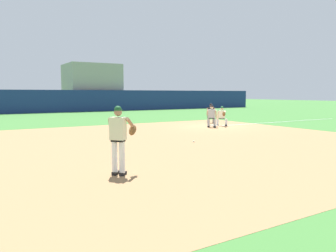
% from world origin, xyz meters
% --- Properties ---
extents(ground_plane, '(160.00, 160.00, 0.00)m').
position_xyz_m(ground_plane, '(0.00, 0.00, 0.00)').
color(ground_plane, '#3D7533').
extents(infield_dirt_patch, '(18.00, 18.00, 0.01)m').
position_xyz_m(infield_dirt_patch, '(-5.27, -4.50, 0.00)').
color(infield_dirt_patch, '#9E754C').
rests_on(infield_dirt_patch, ground).
extents(foul_line_stripe, '(13.12, 0.10, 0.00)m').
position_xyz_m(foul_line_stripe, '(6.56, 0.00, 0.01)').
color(foul_line_stripe, white).
rests_on(foul_line_stripe, ground).
extents(first_base_bag, '(0.38, 0.38, 0.09)m').
position_xyz_m(first_base_bag, '(0.00, 0.00, 0.04)').
color(first_base_bag, white).
rests_on(first_base_bag, ground).
extents(baseball, '(0.07, 0.07, 0.07)m').
position_xyz_m(baseball, '(-5.34, -5.17, 0.04)').
color(baseball, white).
rests_on(baseball, ground).
extents(pitcher, '(0.85, 0.56, 1.86)m').
position_xyz_m(pitcher, '(-10.49, -8.99, 1.06)').
color(pitcher, black).
rests_on(pitcher, ground).
extents(first_baseman, '(0.77, 1.07, 1.34)m').
position_xyz_m(first_baseman, '(0.60, -0.07, 0.73)').
color(first_baseman, black).
rests_on(first_baseman, ground).
extents(baserunner, '(0.65, 0.68, 1.46)m').
position_xyz_m(baserunner, '(-0.60, -0.46, 0.79)').
color(baserunner, black).
rests_on(baserunner, ground).
extents(umpire, '(0.67, 0.68, 1.46)m').
position_xyz_m(umpire, '(1.34, 2.05, 0.79)').
color(umpire, black).
rests_on(umpire, ground).
extents(outfield_wall, '(48.00, 0.50, 2.60)m').
position_xyz_m(outfield_wall, '(0.00, 22.00, 1.30)').
color(outfield_wall, navy).
rests_on(outfield_wall, ground).
extents(stadium_seating_block, '(6.59, 5.90, 6.00)m').
position_xyz_m(stadium_seating_block, '(-0.00, 25.75, 3.02)').
color(stadium_seating_block, gray).
rests_on(stadium_seating_block, ground).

